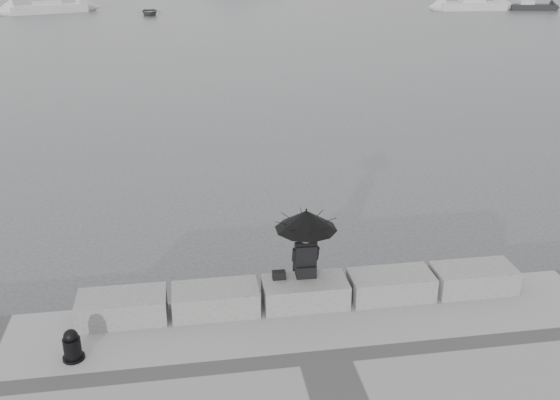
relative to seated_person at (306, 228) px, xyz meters
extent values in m
plane|color=#414446|center=(-0.05, 0.23, -2.01)|extent=(360.00, 360.00, 0.00)
cube|color=slate|center=(-3.45, -0.22, -1.26)|extent=(1.60, 0.80, 0.50)
cube|color=slate|center=(-1.75, -0.22, -1.26)|extent=(1.60, 0.80, 0.50)
cube|color=slate|center=(-0.05, -0.22, -1.26)|extent=(1.60, 0.80, 0.50)
cube|color=slate|center=(1.65, -0.22, -1.26)|extent=(1.60, 0.80, 0.50)
cube|color=slate|center=(3.35, -0.22, -1.26)|extent=(1.60, 0.80, 0.50)
sphere|color=#726056|center=(0.00, 0.02, -0.23)|extent=(0.21, 0.21, 0.21)
cylinder|color=black|center=(0.00, 0.01, -0.16)|extent=(0.02, 0.02, 1.00)
cone|color=black|center=(0.00, 0.01, 0.16)|extent=(1.18, 1.18, 0.37)
sphere|color=black|center=(0.00, 0.01, 0.36)|extent=(0.04, 0.04, 0.04)
cube|color=black|center=(-0.52, -0.06, -0.93)|extent=(0.25, 0.14, 0.16)
cylinder|color=black|center=(-4.17, -1.31, -1.48)|extent=(0.36, 0.36, 0.06)
cylinder|color=black|center=(-4.17, -1.31, -1.30)|extent=(0.29, 0.29, 0.41)
sphere|color=black|center=(-4.17, -1.31, -1.05)|extent=(0.24, 0.24, 0.24)
cube|color=silver|center=(-15.44, 59.78, -1.66)|extent=(8.02, 5.19, 0.90)
cube|color=silver|center=(-15.44, 59.78, -1.06)|extent=(3.10, 2.52, 0.50)
cube|color=silver|center=(29.17, 55.72, -1.66)|extent=(7.18, 2.93, 0.90)
cube|color=silver|center=(29.17, 55.72, -1.06)|extent=(2.57, 1.78, 0.50)
cube|color=black|center=(35.77, 54.74, -1.76)|extent=(5.07, 2.63, 0.70)
cube|color=silver|center=(35.77, 54.74, -1.26)|extent=(1.68, 1.49, 0.50)
imported|color=slate|center=(-4.99, 56.21, -1.71)|extent=(3.53, 1.59, 0.59)
camera|label=1|loc=(-2.11, -10.29, 4.93)|focal=40.00mm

